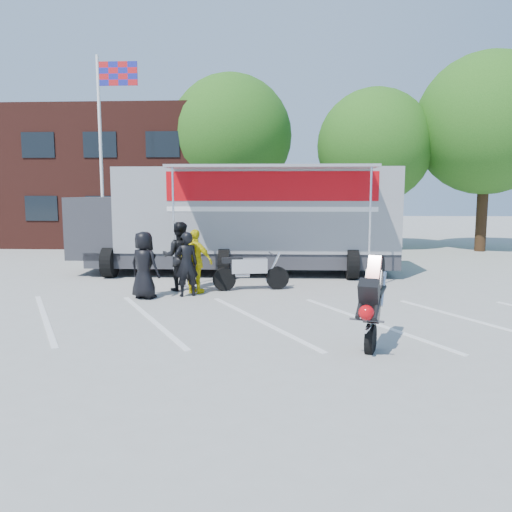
# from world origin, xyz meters

# --- Properties ---
(ground) EXTENTS (100.00, 100.00, 0.00)m
(ground) POSITION_xyz_m (0.00, 0.00, 0.00)
(ground) COLOR #9C9C97
(ground) RESTS_ON ground
(parking_bay_lines) EXTENTS (18.09, 13.33, 0.01)m
(parking_bay_lines) POSITION_xyz_m (0.00, 1.00, 0.01)
(parking_bay_lines) COLOR white
(parking_bay_lines) RESTS_ON ground
(office_building) EXTENTS (18.00, 8.00, 7.00)m
(office_building) POSITION_xyz_m (-10.00, 18.00, 3.50)
(office_building) COLOR #481E17
(office_building) RESTS_ON ground
(flagpole) EXTENTS (1.61, 0.12, 8.00)m
(flagpole) POSITION_xyz_m (-6.24, 10.00, 5.05)
(flagpole) COLOR white
(flagpole) RESTS_ON ground
(tree_left) EXTENTS (6.12, 6.12, 8.64)m
(tree_left) POSITION_xyz_m (-2.00, 16.00, 5.57)
(tree_left) COLOR #382314
(tree_left) RESTS_ON ground
(tree_mid) EXTENTS (5.44, 5.44, 7.68)m
(tree_mid) POSITION_xyz_m (5.00, 15.00, 4.94)
(tree_mid) COLOR #382314
(tree_mid) RESTS_ON ground
(tree_right) EXTENTS (6.46, 6.46, 9.12)m
(tree_right) POSITION_xyz_m (10.00, 14.50, 5.88)
(tree_right) COLOR #382314
(tree_right) RESTS_ON ground
(transporter_truck) EXTENTS (11.29, 5.55, 3.57)m
(transporter_truck) POSITION_xyz_m (-0.70, 7.39, 0.00)
(transporter_truck) COLOR gray
(transporter_truck) RESTS_ON ground
(parked_motorcycle) EXTENTS (2.33, 1.17, 1.17)m
(parked_motorcycle) POSITION_xyz_m (-0.22, 4.41, 0.00)
(parked_motorcycle) COLOR silver
(parked_motorcycle) RESTS_ON ground
(stunt_bike_rider) EXTENTS (1.20, 1.71, 1.83)m
(stunt_bike_rider) POSITION_xyz_m (2.42, -0.50, 0.00)
(stunt_bike_rider) COLOR black
(stunt_bike_rider) RESTS_ON ground
(spectator_leather_a) EXTENTS (1.02, 0.87, 1.77)m
(spectator_leather_a) POSITION_xyz_m (-2.93, 3.14, 0.88)
(spectator_leather_a) COLOR black
(spectator_leather_a) RESTS_ON ground
(spectator_leather_b) EXTENTS (0.75, 0.64, 1.73)m
(spectator_leather_b) POSITION_xyz_m (-1.88, 3.47, 0.86)
(spectator_leather_b) COLOR black
(spectator_leather_b) RESTS_ON ground
(spectator_leather_c) EXTENTS (1.05, 0.88, 1.95)m
(spectator_leather_c) POSITION_xyz_m (-2.24, 4.27, 0.97)
(spectator_leather_c) COLOR black
(spectator_leather_c) RESTS_ON ground
(spectator_hivis) EXTENTS (1.12, 0.79, 1.77)m
(spectator_hivis) POSITION_xyz_m (-1.70, 3.86, 0.89)
(spectator_hivis) COLOR yellow
(spectator_hivis) RESTS_ON ground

